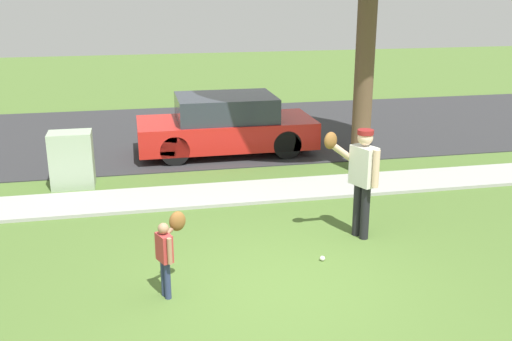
% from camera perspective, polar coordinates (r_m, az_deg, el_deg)
% --- Properties ---
extents(ground_plane, '(48.00, 48.00, 0.00)m').
position_cam_1_polar(ground_plane, '(10.98, -2.34, -2.53)').
color(ground_plane, '#4C6B2D').
extents(sidewalk_strip, '(36.00, 1.20, 0.06)m').
position_cam_1_polar(sidewalk_strip, '(11.06, -2.43, -2.21)').
color(sidewalk_strip, '#A3A39E').
rests_on(sidewalk_strip, ground).
extents(road_surface, '(36.00, 6.80, 0.02)m').
position_cam_1_polar(road_surface, '(15.82, -5.43, 3.70)').
color(road_surface, '#2D2D30').
rests_on(road_surface, ground).
extents(person_adult, '(0.83, 0.56, 1.70)m').
position_cam_1_polar(person_adult, '(9.04, 10.00, -0.08)').
color(person_adult, black).
rests_on(person_adult, ground).
extents(person_child, '(0.43, 0.51, 1.04)m').
position_cam_1_polar(person_child, '(7.46, -8.40, -7.07)').
color(person_child, navy).
rests_on(person_child, ground).
extents(baseball, '(0.07, 0.07, 0.07)m').
position_cam_1_polar(baseball, '(8.55, 6.39, -8.38)').
color(baseball, white).
rests_on(baseball, ground).
extents(utility_cabinet, '(0.80, 0.56, 1.08)m').
position_cam_1_polar(utility_cabinet, '(11.88, -17.25, 0.99)').
color(utility_cabinet, '#9EB293').
rests_on(utility_cabinet, ground).
extents(parked_hatchback_red, '(4.00, 1.75, 1.33)m').
position_cam_1_polar(parked_hatchback_red, '(13.67, -2.90, 4.36)').
color(parked_hatchback_red, red).
rests_on(parked_hatchback_red, road_surface).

